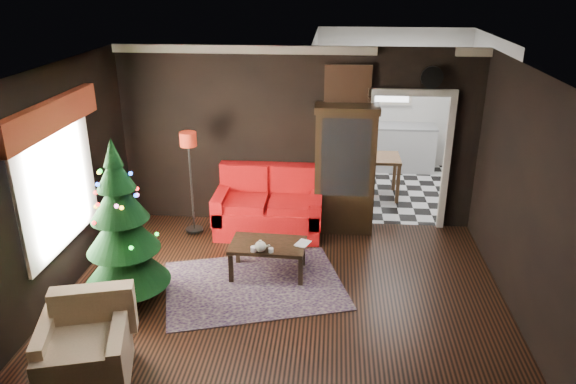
# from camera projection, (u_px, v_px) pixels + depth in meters

# --- Properties ---
(floor) EXTENTS (5.50, 5.50, 0.00)m
(floor) POSITION_uv_depth(u_px,v_px,m) (282.00, 307.00, 6.62)
(floor) COLOR black
(floor) RESTS_ON ground
(ceiling) EXTENTS (5.50, 5.50, 0.00)m
(ceiling) POSITION_uv_depth(u_px,v_px,m) (280.00, 76.00, 5.57)
(ceiling) COLOR white
(ceiling) RESTS_ON ground
(wall_back) EXTENTS (5.50, 0.00, 5.50)m
(wall_back) POSITION_uv_depth(u_px,v_px,m) (297.00, 138.00, 8.41)
(wall_back) COLOR black
(wall_back) RESTS_ON ground
(wall_front) EXTENTS (5.50, 0.00, 5.50)m
(wall_front) POSITION_uv_depth(u_px,v_px,m) (246.00, 341.00, 3.79)
(wall_front) COLOR black
(wall_front) RESTS_ON ground
(wall_left) EXTENTS (0.00, 5.50, 5.50)m
(wall_left) POSITION_uv_depth(u_px,v_px,m) (46.00, 193.00, 6.32)
(wall_left) COLOR black
(wall_left) RESTS_ON ground
(wall_right) EXTENTS (0.00, 5.50, 5.50)m
(wall_right) POSITION_uv_depth(u_px,v_px,m) (534.00, 210.00, 5.88)
(wall_right) COLOR black
(wall_right) RESTS_ON ground
(doorway) EXTENTS (1.10, 0.10, 2.10)m
(doorway) POSITION_uv_depth(u_px,v_px,m) (406.00, 163.00, 8.40)
(doorway) COLOR beige
(doorway) RESTS_ON ground
(left_window) EXTENTS (0.05, 1.60, 1.40)m
(left_window) POSITION_uv_depth(u_px,v_px,m) (56.00, 183.00, 6.48)
(left_window) COLOR white
(left_window) RESTS_ON wall_left
(valance) EXTENTS (0.12, 2.10, 0.35)m
(valance) POSITION_uv_depth(u_px,v_px,m) (52.00, 116.00, 6.17)
(valance) COLOR maroon
(valance) RESTS_ON wall_left
(kitchen_floor) EXTENTS (3.00, 3.00, 0.00)m
(kitchen_floor) POSITION_uv_depth(u_px,v_px,m) (393.00, 190.00, 10.18)
(kitchen_floor) COLOR white
(kitchen_floor) RESTS_ON ground
(kitchen_window) EXTENTS (0.70, 0.06, 0.70)m
(kitchen_window) POSITION_uv_depth(u_px,v_px,m) (392.00, 84.00, 10.88)
(kitchen_window) COLOR white
(kitchen_window) RESTS_ON ground
(rug) EXTENTS (2.63, 2.22, 0.01)m
(rug) POSITION_uv_depth(u_px,v_px,m) (254.00, 285.00, 7.08)
(rug) COLOR #493743
(rug) RESTS_ON ground
(loveseat) EXTENTS (1.70, 0.90, 1.00)m
(loveseat) POSITION_uv_depth(u_px,v_px,m) (269.00, 202.00, 8.36)
(loveseat) COLOR maroon
(loveseat) RESTS_ON ground
(curio_cabinet) EXTENTS (0.90, 0.45, 1.90)m
(curio_cabinet) POSITION_uv_depth(u_px,v_px,m) (345.00, 172.00, 8.30)
(curio_cabinet) COLOR black
(curio_cabinet) RESTS_ON ground
(floor_lamp) EXTENTS (0.32, 0.32, 1.58)m
(floor_lamp) POSITION_uv_depth(u_px,v_px,m) (191.00, 183.00, 8.22)
(floor_lamp) COLOR black
(floor_lamp) RESTS_ON ground
(christmas_tree) EXTENTS (1.09, 1.09, 1.96)m
(christmas_tree) POSITION_uv_depth(u_px,v_px,m) (121.00, 224.00, 6.35)
(christmas_tree) COLOR black
(christmas_tree) RESTS_ON ground
(armchair) EXTENTS (1.05, 1.05, 0.87)m
(armchair) POSITION_uv_depth(u_px,v_px,m) (83.00, 344.00, 5.23)
(armchair) COLOR tan
(armchair) RESTS_ON ground
(coffee_table) EXTENTS (1.01, 0.63, 0.44)m
(coffee_table) POSITION_uv_depth(u_px,v_px,m) (268.00, 258.00, 7.27)
(coffee_table) COLOR black
(coffee_table) RESTS_ON rug
(teapot) EXTENTS (0.20, 0.20, 0.16)m
(teapot) POSITION_uv_depth(u_px,v_px,m) (260.00, 246.00, 6.95)
(teapot) COLOR beige
(teapot) RESTS_ON coffee_table
(cup_a) EXTENTS (0.09, 0.09, 0.07)m
(cup_a) POSITION_uv_depth(u_px,v_px,m) (253.00, 249.00, 6.97)
(cup_a) COLOR white
(cup_a) RESTS_ON coffee_table
(cup_b) EXTENTS (0.08, 0.08, 0.06)m
(cup_b) POSITION_uv_depth(u_px,v_px,m) (271.00, 250.00, 6.96)
(cup_b) COLOR white
(cup_b) RESTS_ON coffee_table
(book) EXTENTS (0.15, 0.08, 0.22)m
(book) POSITION_uv_depth(u_px,v_px,m) (298.00, 235.00, 7.17)
(book) COLOR gray
(book) RESTS_ON coffee_table
(wall_clock) EXTENTS (0.32, 0.32, 0.06)m
(wall_clock) POSITION_uv_depth(u_px,v_px,m) (432.00, 77.00, 7.84)
(wall_clock) COLOR silver
(wall_clock) RESTS_ON wall_back
(painting) EXTENTS (0.62, 0.05, 0.52)m
(painting) POSITION_uv_depth(u_px,v_px,m) (348.00, 85.00, 7.99)
(painting) COLOR #A6723B
(painting) RESTS_ON wall_back
(kitchen_counter) EXTENTS (1.80, 0.60, 0.90)m
(kitchen_counter) POSITION_uv_depth(u_px,v_px,m) (389.00, 148.00, 11.12)
(kitchen_counter) COLOR silver
(kitchen_counter) RESTS_ON ground
(kitchen_table) EXTENTS (0.70, 0.70, 0.75)m
(kitchen_table) POSITION_uv_depth(u_px,v_px,m) (379.00, 176.00, 9.79)
(kitchen_table) COLOR brown
(kitchen_table) RESTS_ON ground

